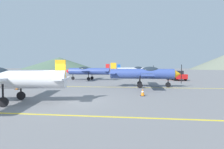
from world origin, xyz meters
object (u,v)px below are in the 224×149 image
airplane_back (135,70)px  airplane_mid (144,73)px  airplane_near (4,79)px  airplane_far (87,71)px  car_sedan (176,75)px  traffic_cone_side (17,87)px  traffic_cone_front (143,92)px

airplane_back → airplane_mid: bearing=-87.0°
airplane_near → airplane_back: size_ratio=1.00×
airplane_far → airplane_back: (8.21, 8.66, 0.00)m
airplane_far → airplane_back: 11.93m
airplane_near → airplane_mid: 13.88m
airplane_far → car_sedan: 15.21m
airplane_mid → airplane_back: (-0.96, 18.26, 0.00)m
airplane_back → traffic_cone_side: airplane_back is taller
airplane_far → traffic_cone_front: (8.69, -15.89, -1.27)m
airplane_near → airplane_far: bearing=89.5°
traffic_cone_front → traffic_cone_side: (-12.43, 2.40, 0.00)m
airplane_mid → airplane_back: bearing=93.0°
airplane_back → traffic_cone_front: (0.48, -24.55, -1.27)m
airplane_far → car_sedan: airplane_far is taller
airplane_mid → car_sedan: 12.70m
airplane_mid → airplane_back: size_ratio=1.00×
airplane_back → traffic_cone_side: bearing=-118.3°
airplane_back → car_sedan: airplane_back is taller
airplane_far → traffic_cone_side: 14.06m
airplane_mid → traffic_cone_front: 6.43m
airplane_mid → airplane_far: (-9.17, 9.60, 0.00)m
airplane_back → car_sedan: size_ratio=2.00×
airplane_near → airplane_far: same height
airplane_far → traffic_cone_side: size_ratio=15.60×
airplane_back → airplane_near: bearing=-106.4°
airplane_near → traffic_cone_front: airplane_near is taller
car_sedan → traffic_cone_side: car_sedan is taller
airplane_mid → traffic_cone_front: size_ratio=15.57×
airplane_back → airplane_far: bearing=-133.5°
airplane_far → traffic_cone_side: airplane_far is taller
airplane_near → airplane_back: same height
traffic_cone_front → airplane_back: bearing=91.1°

